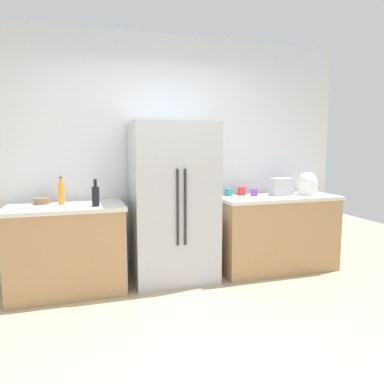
{
  "coord_description": "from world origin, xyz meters",
  "views": [
    {
      "loc": [
        -0.84,
        -2.45,
        1.49
      ],
      "look_at": [
        0.06,
        0.41,
        1.11
      ],
      "focal_mm": 34.2,
      "sensor_mm": 36.0,
      "label": 1
    }
  ],
  "objects_px": {
    "bottle_a": "(96,196)",
    "cup_a": "(254,192)",
    "refrigerator": "(174,203)",
    "toaster": "(282,186)",
    "bottle_b": "(61,193)",
    "bowl_a": "(42,201)",
    "cup_c": "(229,192)",
    "rice_cooker": "(308,184)",
    "cup_b": "(242,191)"
  },
  "relations": [
    {
      "from": "bottle_a",
      "to": "cup_a",
      "type": "distance_m",
      "value": 1.85
    },
    {
      "from": "refrigerator",
      "to": "toaster",
      "type": "distance_m",
      "value": 1.36
    },
    {
      "from": "toaster",
      "to": "bottle_a",
      "type": "relative_size",
      "value": 1.0
    },
    {
      "from": "cup_a",
      "to": "bottle_b",
      "type": "bearing_deg",
      "value": -179.74
    },
    {
      "from": "bottle_a",
      "to": "bottle_b",
      "type": "bearing_deg",
      "value": 146.45
    },
    {
      "from": "bottle_b",
      "to": "cup_a",
      "type": "xyz_separation_m",
      "value": [
        2.16,
        0.01,
        -0.07
      ]
    },
    {
      "from": "bottle_a",
      "to": "bottle_b",
      "type": "relative_size",
      "value": 0.96
    },
    {
      "from": "toaster",
      "to": "bowl_a",
      "type": "xyz_separation_m",
      "value": [
        -2.7,
        0.11,
        -0.07
      ]
    },
    {
      "from": "refrigerator",
      "to": "cup_c",
      "type": "height_order",
      "value": "refrigerator"
    },
    {
      "from": "rice_cooker",
      "to": "cup_c",
      "type": "xyz_separation_m",
      "value": [
        -0.96,
        0.19,
        -0.08
      ]
    },
    {
      "from": "toaster",
      "to": "cup_c",
      "type": "height_order",
      "value": "toaster"
    },
    {
      "from": "bowl_a",
      "to": "cup_c",
      "type": "bearing_deg",
      "value": 0.35
    },
    {
      "from": "cup_c",
      "to": "cup_a",
      "type": "bearing_deg",
      "value": -17.25
    },
    {
      "from": "bowl_a",
      "to": "refrigerator",
      "type": "bearing_deg",
      "value": -6.02
    },
    {
      "from": "cup_a",
      "to": "toaster",
      "type": "bearing_deg",
      "value": -5.81
    },
    {
      "from": "rice_cooker",
      "to": "cup_c",
      "type": "distance_m",
      "value": 0.98
    },
    {
      "from": "cup_c",
      "to": "bowl_a",
      "type": "bearing_deg",
      "value": -179.65
    },
    {
      "from": "cup_c",
      "to": "bottle_b",
      "type": "bearing_deg",
      "value": -176.92
    },
    {
      "from": "refrigerator",
      "to": "bottle_a",
      "type": "relative_size",
      "value": 6.41
    },
    {
      "from": "rice_cooker",
      "to": "cup_b",
      "type": "distance_m",
      "value": 0.81
    },
    {
      "from": "toaster",
      "to": "refrigerator",
      "type": "bearing_deg",
      "value": -178.78
    },
    {
      "from": "toaster",
      "to": "rice_cooker",
      "type": "bearing_deg",
      "value": -11.33
    },
    {
      "from": "toaster",
      "to": "bottle_b",
      "type": "xyz_separation_m",
      "value": [
        -2.51,
        0.03,
        0.01
      ]
    },
    {
      "from": "cup_a",
      "to": "bowl_a",
      "type": "distance_m",
      "value": 2.36
    },
    {
      "from": "toaster",
      "to": "bowl_a",
      "type": "relative_size",
      "value": 1.73
    },
    {
      "from": "refrigerator",
      "to": "bowl_a",
      "type": "relative_size",
      "value": 11.07
    },
    {
      "from": "cup_c",
      "to": "refrigerator",
      "type": "bearing_deg",
      "value": -167.79
    },
    {
      "from": "bottle_a",
      "to": "cup_a",
      "type": "relative_size",
      "value": 3.09
    },
    {
      "from": "rice_cooker",
      "to": "cup_c",
      "type": "bearing_deg",
      "value": 168.77
    },
    {
      "from": "bottle_b",
      "to": "toaster",
      "type": "bearing_deg",
      "value": -0.58
    },
    {
      "from": "toaster",
      "to": "bottle_b",
      "type": "relative_size",
      "value": 0.96
    },
    {
      "from": "bottle_a",
      "to": "cup_c",
      "type": "height_order",
      "value": "bottle_a"
    },
    {
      "from": "cup_b",
      "to": "cup_c",
      "type": "height_order",
      "value": "cup_b"
    },
    {
      "from": "rice_cooker",
      "to": "toaster",
      "type": "bearing_deg",
      "value": 168.67
    },
    {
      "from": "refrigerator",
      "to": "toaster",
      "type": "height_order",
      "value": "refrigerator"
    },
    {
      "from": "refrigerator",
      "to": "cup_a",
      "type": "bearing_deg",
      "value": 3.63
    },
    {
      "from": "cup_c",
      "to": "cup_b",
      "type": "bearing_deg",
      "value": 2.45
    },
    {
      "from": "rice_cooker",
      "to": "cup_c",
      "type": "height_order",
      "value": "rice_cooker"
    },
    {
      "from": "refrigerator",
      "to": "bottle_b",
      "type": "xyz_separation_m",
      "value": [
        -1.15,
        0.05,
        0.14
      ]
    },
    {
      "from": "bottle_a",
      "to": "cup_c",
      "type": "relative_size",
      "value": 2.99
    },
    {
      "from": "refrigerator",
      "to": "bottle_b",
      "type": "bearing_deg",
      "value": 177.31
    },
    {
      "from": "toaster",
      "to": "cup_a",
      "type": "relative_size",
      "value": 3.09
    },
    {
      "from": "rice_cooker",
      "to": "bowl_a",
      "type": "height_order",
      "value": "rice_cooker"
    },
    {
      "from": "bottle_a",
      "to": "bowl_a",
      "type": "xyz_separation_m",
      "value": [
        -0.52,
        0.3,
        -0.07
      ]
    },
    {
      "from": "refrigerator",
      "to": "rice_cooker",
      "type": "relative_size",
      "value": 6.32
    },
    {
      "from": "refrigerator",
      "to": "cup_a",
      "type": "relative_size",
      "value": 19.84
    },
    {
      "from": "bottle_b",
      "to": "cup_a",
      "type": "bearing_deg",
      "value": 0.26
    },
    {
      "from": "bottle_a",
      "to": "bottle_b",
      "type": "distance_m",
      "value": 0.39
    },
    {
      "from": "bottle_a",
      "to": "cup_b",
      "type": "height_order",
      "value": "bottle_a"
    },
    {
      "from": "bottle_b",
      "to": "cup_b",
      "type": "distance_m",
      "value": 2.05
    }
  ]
}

